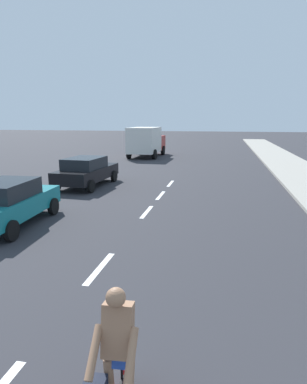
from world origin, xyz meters
The scene contains 9 objects.
ground_plane centered at (0.00, 20.00, 0.00)m, with size 160.00×160.00×0.00m, color #2D2D33.
lane_stripe_2 centered at (0.00, 9.35, 0.00)m, with size 0.16×1.80×0.01m, color white.
lane_stripe_3 centered at (0.00, 14.44, 0.00)m, with size 0.16×1.80×0.01m, color white.
lane_stripe_4 centered at (0.00, 17.36, 0.00)m, with size 0.16×1.80×0.01m, color white.
lane_stripe_5 centered at (0.00, 20.38, 0.00)m, with size 0.16×1.80×0.01m, color white.
cyclist centered at (1.73, 5.30, 0.83)m, with size 0.65×1.71×1.82m.
parked_car_teal centered at (-4.19, 11.86, 0.84)m, with size 2.12×4.24×1.57m.
parked_car_black centered at (-4.34, 18.75, 0.84)m, with size 2.27×4.60×1.57m.
delivery_truck centered at (-4.38, 33.16, 1.50)m, with size 2.77×6.29×2.80m.
Camera 1 is at (2.83, 2.32, 3.58)m, focal length 30.80 mm.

